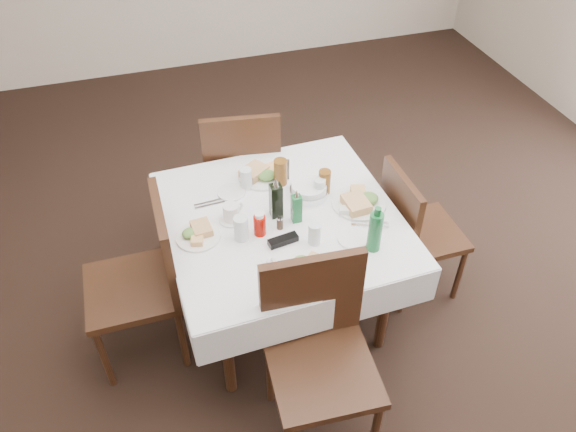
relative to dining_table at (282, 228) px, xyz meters
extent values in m
plane|color=black|center=(0.17, -0.06, -0.68)|extent=(7.00, 7.00, 0.00)
cylinder|color=black|center=(-0.43, -0.46, -0.32)|extent=(0.06, 0.06, 0.72)
cylinder|color=black|center=(-0.46, 0.43, -0.32)|extent=(0.06, 0.06, 0.72)
cylinder|color=black|center=(0.46, -0.43, -0.32)|extent=(0.06, 0.06, 0.72)
cylinder|color=black|center=(0.43, 0.46, -0.32)|extent=(0.06, 0.06, 0.72)
cube|color=black|center=(0.00, 0.00, 0.06)|extent=(1.15, 1.15, 0.03)
cube|color=white|center=(0.00, 0.00, 0.08)|extent=(1.26, 1.26, 0.01)
cube|color=white|center=(-0.02, 0.61, -0.03)|extent=(1.23, 0.05, 0.22)
cube|color=white|center=(0.02, -0.61, -0.03)|extent=(1.23, 0.05, 0.22)
cube|color=white|center=(0.61, 0.02, -0.03)|extent=(0.05, 1.23, 0.22)
cube|color=white|center=(-0.61, -0.02, -0.03)|extent=(0.05, 1.23, 0.22)
cube|color=black|center=(-0.03, 0.85, -0.18)|extent=(0.55, 0.55, 0.04)
cube|color=black|center=(-0.06, 0.63, 0.08)|extent=(0.48, 0.12, 0.52)
cylinder|color=black|center=(0.21, 1.02, -0.43)|extent=(0.04, 0.04, 0.49)
cylinder|color=black|center=(0.14, 0.61, -0.43)|extent=(0.04, 0.04, 0.49)
cylinder|color=black|center=(-0.20, 1.09, -0.43)|extent=(0.04, 0.04, 0.49)
cylinder|color=black|center=(-0.27, 0.68, -0.43)|extent=(0.04, 0.04, 0.49)
cube|color=black|center=(-0.05, -0.81, -0.18)|extent=(0.52, 0.52, 0.04)
cube|color=black|center=(-0.03, -0.59, 0.09)|extent=(0.49, 0.08, 0.53)
cylinder|color=black|center=(-0.24, -0.59, -0.43)|extent=(0.04, 0.04, 0.50)
cylinder|color=black|center=(0.15, -1.03, -0.43)|extent=(0.04, 0.04, 0.50)
cylinder|color=black|center=(0.18, -0.61, -0.43)|extent=(0.04, 0.04, 0.50)
cube|color=black|center=(0.87, -0.06, -0.23)|extent=(0.44, 0.44, 0.04)
cube|color=black|center=(0.68, -0.06, 0.00)|extent=(0.04, 0.43, 0.47)
cylinder|color=black|center=(1.06, -0.25, -0.45)|extent=(0.04, 0.04, 0.44)
cylinder|color=black|center=(0.69, -0.25, -0.45)|extent=(0.04, 0.04, 0.44)
cylinder|color=black|center=(1.06, 0.13, -0.45)|extent=(0.04, 0.04, 0.44)
cylinder|color=black|center=(0.69, 0.13, -0.45)|extent=(0.04, 0.04, 0.44)
cube|color=black|center=(-0.85, -0.03, -0.18)|extent=(0.48, 0.48, 0.04)
cube|color=black|center=(-0.63, -0.03, 0.08)|extent=(0.04, 0.48, 0.52)
cylinder|color=black|center=(-1.06, 0.18, -0.43)|extent=(0.04, 0.04, 0.49)
cylinder|color=black|center=(-0.64, 0.18, -0.43)|extent=(0.04, 0.04, 0.49)
cylinder|color=black|center=(-1.06, -0.23, -0.43)|extent=(0.04, 0.04, 0.49)
cylinder|color=black|center=(-0.64, -0.23, -0.43)|extent=(0.04, 0.04, 0.49)
cylinder|color=white|center=(0.00, 0.37, 0.09)|extent=(0.29, 0.29, 0.01)
cube|color=tan|center=(-0.05, 0.38, 0.12)|extent=(0.19, 0.18, 0.05)
cube|color=#E3A25D|center=(0.05, 0.38, 0.12)|extent=(0.11, 0.10, 0.04)
ellipsoid|color=#346B25|center=(0.01, 0.33, 0.12)|extent=(0.11, 0.10, 0.05)
cylinder|color=white|center=(0.00, -0.41, 0.09)|extent=(0.23, 0.23, 0.01)
cube|color=tan|center=(0.04, -0.41, 0.12)|extent=(0.15, 0.15, 0.04)
cube|color=#E3A25D|center=(-0.04, -0.43, 0.11)|extent=(0.09, 0.09, 0.03)
ellipsoid|color=#346B25|center=(-0.01, -0.38, 0.12)|extent=(0.09, 0.08, 0.04)
cylinder|color=white|center=(0.44, -0.03, 0.09)|extent=(0.30, 0.30, 0.02)
cube|color=tan|center=(0.40, -0.06, 0.13)|extent=(0.13, 0.16, 0.05)
cube|color=#E3A25D|center=(0.45, 0.02, 0.12)|extent=(0.10, 0.12, 0.04)
ellipsoid|color=#346B25|center=(0.48, -0.04, 0.13)|extent=(0.11, 0.10, 0.05)
cylinder|color=white|center=(-0.46, -0.03, 0.09)|extent=(0.23, 0.23, 0.01)
cube|color=tan|center=(-0.43, 0.00, 0.12)|extent=(0.10, 0.13, 0.04)
cube|color=#E3A25D|center=(-0.47, -0.07, 0.11)|extent=(0.08, 0.09, 0.03)
ellipsoid|color=#346B25|center=(-0.50, -0.02, 0.12)|extent=(0.09, 0.08, 0.04)
cylinder|color=white|center=(-0.21, 0.28, 0.09)|extent=(0.16, 0.16, 0.01)
cylinder|color=white|center=(0.30, -0.28, 0.09)|extent=(0.16, 0.16, 0.01)
cylinder|color=silver|center=(-0.12, 0.30, 0.15)|extent=(0.07, 0.07, 0.12)
cylinder|color=silver|center=(0.10, -0.24, 0.15)|extent=(0.07, 0.07, 0.12)
cylinder|color=silver|center=(0.25, 0.10, 0.15)|extent=(0.06, 0.06, 0.12)
cylinder|color=silver|center=(-0.24, -0.10, 0.15)|extent=(0.07, 0.07, 0.14)
cylinder|color=brown|center=(0.08, 0.28, 0.17)|extent=(0.08, 0.08, 0.16)
cylinder|color=brown|center=(0.29, 0.13, 0.16)|extent=(0.07, 0.07, 0.14)
cylinder|color=silver|center=(0.20, 0.13, 0.11)|extent=(0.22, 0.22, 0.04)
cylinder|color=white|center=(0.20, 0.13, 0.14)|extent=(0.20, 0.20, 0.04)
cube|color=black|center=(-0.02, 0.02, 0.19)|extent=(0.06, 0.06, 0.20)
cone|color=silver|center=(-0.02, 0.02, 0.31)|extent=(0.03, 0.03, 0.06)
cube|color=#15622E|center=(0.07, -0.05, 0.17)|extent=(0.05, 0.05, 0.16)
cone|color=silver|center=(0.07, -0.05, 0.27)|extent=(0.03, 0.03, 0.05)
cylinder|color=#A40A01|center=(-0.15, -0.09, 0.14)|extent=(0.06, 0.06, 0.12)
cylinder|color=white|center=(-0.15, -0.09, 0.21)|extent=(0.05, 0.05, 0.02)
cylinder|color=white|center=(-0.04, 0.00, 0.11)|extent=(0.03, 0.03, 0.06)
cylinder|color=silver|center=(-0.04, 0.00, 0.15)|extent=(0.03, 0.03, 0.01)
cylinder|color=#413325|center=(-0.03, -0.09, 0.12)|extent=(0.03, 0.03, 0.07)
cylinder|color=silver|center=(-0.03, -0.09, 0.16)|extent=(0.03, 0.03, 0.01)
cylinder|color=white|center=(-0.26, 0.05, 0.09)|extent=(0.14, 0.14, 0.01)
cylinder|color=white|center=(-0.26, 0.05, 0.14)|extent=(0.08, 0.08, 0.09)
cylinder|color=black|center=(-0.26, 0.05, 0.17)|extent=(0.07, 0.07, 0.01)
torus|color=white|center=(-0.22, 0.08, 0.14)|extent=(0.06, 0.04, 0.06)
cube|color=black|center=(-0.05, -0.20, 0.10)|extent=(0.16, 0.07, 0.03)
cylinder|color=#15622E|center=(0.37, -0.37, 0.20)|extent=(0.07, 0.07, 0.23)
cylinder|color=#15622E|center=(0.37, -0.37, 0.33)|extent=(0.03, 0.03, 0.04)
cube|color=white|center=(0.35, -0.09, 0.11)|extent=(0.10, 0.08, 0.04)
cube|color=#DA6D7D|center=(0.35, -0.09, 0.12)|extent=(0.08, 0.06, 0.02)
cube|color=silver|center=(0.13, 0.39, 0.09)|extent=(0.08, 0.19, 0.01)
cube|color=silver|center=(0.15, 0.38, 0.09)|extent=(0.08, 0.19, 0.01)
cube|color=silver|center=(-0.12, -0.38, 0.09)|extent=(0.05, 0.18, 0.01)
cube|color=silver|center=(-0.14, -0.38, 0.09)|extent=(0.05, 0.18, 0.01)
cube|color=silver|center=(0.42, -0.22, 0.09)|extent=(0.19, 0.09, 0.01)
cube|color=silver|center=(0.43, -0.19, 0.09)|extent=(0.19, 0.09, 0.01)
cube|color=silver|center=(-0.35, 0.23, 0.09)|extent=(0.17, 0.02, 0.01)
cube|color=silver|center=(-0.35, 0.20, 0.09)|extent=(0.17, 0.02, 0.01)
camera|label=1|loc=(-0.64, -2.16, 2.10)|focal=35.00mm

